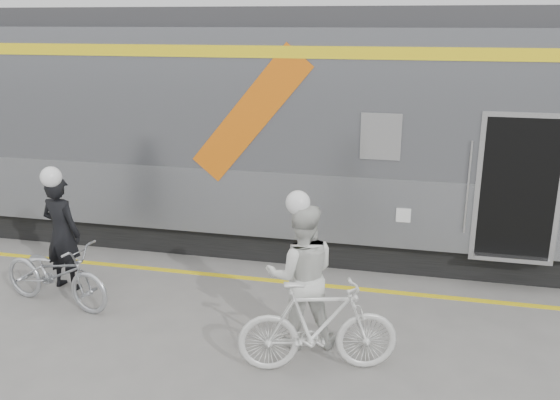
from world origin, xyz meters
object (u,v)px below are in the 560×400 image
(woman, at_px, (302,276))
(bicycle_right, at_px, (318,326))
(bicycle_left, at_px, (55,273))
(man, at_px, (62,233))

(woman, relative_size, bicycle_right, 0.99)
(bicycle_left, distance_m, bicycle_right, 3.96)
(man, relative_size, woman, 0.96)
(bicycle_left, bearing_deg, woman, -82.37)
(woman, distance_m, bicycle_right, 0.72)
(bicycle_left, xyz_separation_m, bicycle_right, (3.88, -0.79, 0.07))
(bicycle_left, bearing_deg, bicycle_right, -90.05)
(man, distance_m, woman, 3.86)
(man, height_order, bicycle_left, man)
(man, bearing_deg, bicycle_left, 121.44)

